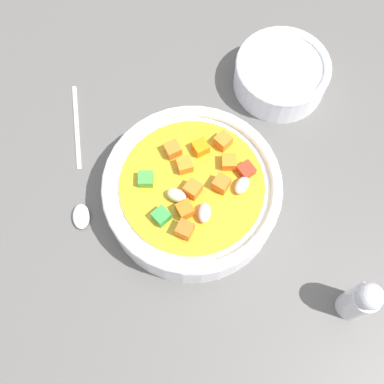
% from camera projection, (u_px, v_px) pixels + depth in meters
% --- Properties ---
extents(ground_plane, '(1.40, 1.40, 0.02)m').
position_uv_depth(ground_plane, '(192.00, 203.00, 0.58)').
color(ground_plane, '#565451').
extents(soup_bowl_main, '(0.20, 0.20, 0.07)m').
position_uv_depth(soup_bowl_main, '(192.00, 191.00, 0.54)').
color(soup_bowl_main, white).
rests_on(soup_bowl_main, ground_plane).
extents(spoon, '(0.20, 0.02, 0.01)m').
position_uv_depth(spoon, '(79.00, 178.00, 0.58)').
color(spoon, silver).
rests_on(spoon, ground_plane).
extents(side_bowl_small, '(0.12, 0.12, 0.05)m').
position_uv_depth(side_bowl_small, '(281.00, 74.00, 0.61)').
color(side_bowl_small, white).
rests_on(side_bowl_small, ground_plane).
extents(pepper_shaker, '(0.03, 0.03, 0.08)m').
position_uv_depth(pepper_shaker, '(361.00, 301.00, 0.49)').
color(pepper_shaker, silver).
rests_on(pepper_shaker, ground_plane).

